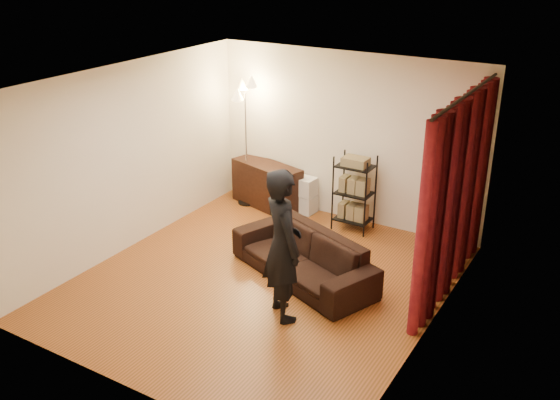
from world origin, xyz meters
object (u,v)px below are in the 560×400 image
Objects in this scene: media_cabinet at (267,185)px; storage_boxes at (304,195)px; wire_shelf at (354,193)px; person at (283,245)px; floor_lamp at (246,144)px; sofa at (303,256)px.

storage_boxes is (0.67, 0.08, -0.07)m from media_cabinet.
wire_shelf is (1.65, -0.08, 0.23)m from media_cabinet.
wire_shelf is at bearing -44.44° from person.
wire_shelf is (-0.30, 2.67, -0.34)m from person.
wire_shelf is 2.05m from floor_lamp.
wire_shelf reaches higher than media_cabinet.
floor_lamp is at bearing -10.12° from person.
person is 1.56× the size of wire_shelf.
floor_lamp reaches higher than storage_boxes.
floor_lamp reaches higher than media_cabinet.
media_cabinet is 2.08× the size of storage_boxes.
storage_boxes is at bearing 23.01° from media_cabinet.
media_cabinet is at bearing 176.72° from wire_shelf.
media_cabinet is 0.79m from floor_lamp.
floor_lamp is at bearing 179.63° from wire_shelf.
sofa is 2.19m from storage_boxes.
storage_boxes is 0.29× the size of floor_lamp.
storage_boxes is (-1.28, 2.84, -0.63)m from person.
floor_lamp is (-2.07, 1.75, 0.76)m from sofa.
person reaches higher than media_cabinet.
wire_shelf is (-0.07, 1.75, 0.29)m from sofa.
floor_lamp is (-0.35, -0.08, 0.70)m from media_cabinet.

